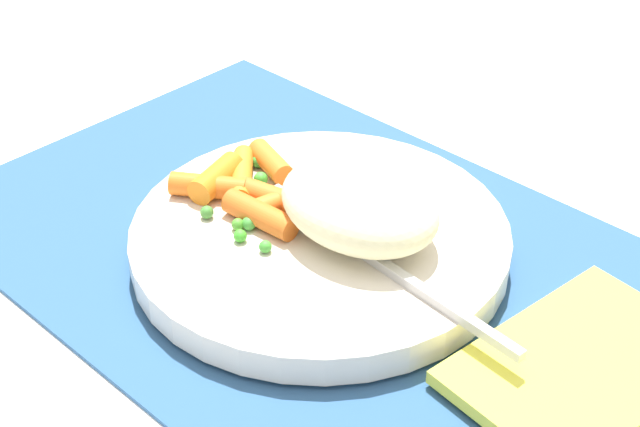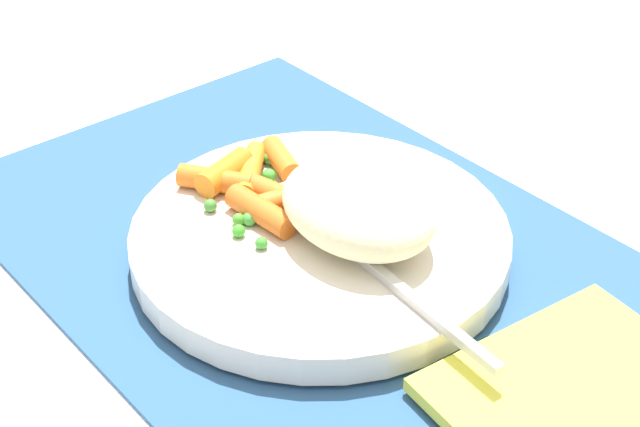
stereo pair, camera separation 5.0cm
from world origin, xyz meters
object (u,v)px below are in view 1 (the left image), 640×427
at_px(rice_mound, 359,205).
at_px(plate, 320,239).
at_px(napkin, 582,365).
at_px(fork, 357,248).
at_px(carrot_portion, 249,188).

bearing_deg(rice_mound, plate, 25.78).
bearing_deg(napkin, fork, 9.42).
relative_size(plate, napkin, 1.66).
height_order(carrot_portion, fork, carrot_portion).
relative_size(carrot_portion, fork, 0.48).
relative_size(plate, fork, 1.14).
relative_size(plate, rice_mound, 2.24).
xyz_separation_m(plate, fork, (-0.03, 0.00, 0.01)).
distance_m(carrot_portion, fork, 0.09).
distance_m(rice_mound, napkin, 0.16).
bearing_deg(napkin, carrot_portion, 7.11).
bearing_deg(rice_mound, napkin, -176.33).
bearing_deg(napkin, rice_mound, 3.67).
height_order(rice_mound, fork, rice_mound).
xyz_separation_m(plate, napkin, (-0.17, -0.02, -0.01)).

